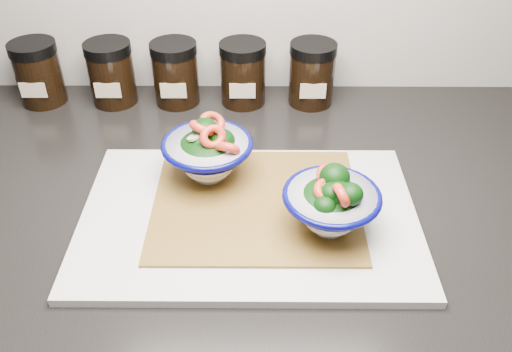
{
  "coord_description": "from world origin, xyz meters",
  "views": [
    {
      "loc": [
        0.05,
        0.82,
        1.39
      ],
      "look_at": [
        0.04,
        1.39,
        0.96
      ],
      "focal_mm": 38.0,
      "sensor_mm": 36.0,
      "label": 1
    }
  ],
  "objects_px": {
    "spice_jar_e": "(312,74)",
    "spice_jar_b": "(111,73)",
    "bowl_left": "(208,153)",
    "spice_jar_a": "(38,73)",
    "cutting_board": "(249,217)",
    "spice_jar_c": "(175,73)",
    "bowl_right": "(332,204)",
    "spice_jar_d": "(243,73)"
  },
  "relations": [
    {
      "from": "spice_jar_e",
      "to": "spice_jar_b",
      "type": "bearing_deg",
      "value": 180.0
    },
    {
      "from": "bowl_left",
      "to": "spice_jar_a",
      "type": "distance_m",
      "value": 0.4
    },
    {
      "from": "cutting_board",
      "to": "spice_jar_c",
      "type": "xyz_separation_m",
      "value": [
        -0.14,
        0.32,
        0.05
      ]
    },
    {
      "from": "bowl_right",
      "to": "spice_jar_d",
      "type": "relative_size",
      "value": 1.1
    },
    {
      "from": "bowl_right",
      "to": "spice_jar_c",
      "type": "height_order",
      "value": "spice_jar_c"
    },
    {
      "from": "cutting_board",
      "to": "bowl_right",
      "type": "xyz_separation_m",
      "value": [
        0.1,
        -0.03,
        0.05
      ]
    },
    {
      "from": "bowl_right",
      "to": "spice_jar_c",
      "type": "relative_size",
      "value": 1.1
    },
    {
      "from": "bowl_right",
      "to": "spice_jar_b",
      "type": "distance_m",
      "value": 0.5
    },
    {
      "from": "cutting_board",
      "to": "bowl_left",
      "type": "xyz_separation_m",
      "value": [
        -0.06,
        0.08,
        0.05
      ]
    },
    {
      "from": "spice_jar_b",
      "to": "spice_jar_d",
      "type": "height_order",
      "value": "same"
    },
    {
      "from": "spice_jar_b",
      "to": "spice_jar_e",
      "type": "bearing_deg",
      "value": 0.0
    },
    {
      "from": "bowl_left",
      "to": "spice_jar_e",
      "type": "xyz_separation_m",
      "value": [
        0.16,
        0.25,
        0.0
      ]
    },
    {
      "from": "spice_jar_c",
      "to": "spice_jar_d",
      "type": "distance_m",
      "value": 0.12
    },
    {
      "from": "cutting_board",
      "to": "spice_jar_e",
      "type": "relative_size",
      "value": 3.98
    },
    {
      "from": "spice_jar_a",
      "to": "spice_jar_e",
      "type": "height_order",
      "value": "same"
    },
    {
      "from": "spice_jar_a",
      "to": "spice_jar_b",
      "type": "distance_m",
      "value": 0.13
    },
    {
      "from": "spice_jar_a",
      "to": "spice_jar_d",
      "type": "xyz_separation_m",
      "value": [
        0.36,
        0.0,
        0.0
      ]
    },
    {
      "from": "bowl_left",
      "to": "spice_jar_b",
      "type": "bearing_deg",
      "value": 127.9
    },
    {
      "from": "spice_jar_d",
      "to": "spice_jar_a",
      "type": "bearing_deg",
      "value": 180.0
    },
    {
      "from": "bowl_left",
      "to": "spice_jar_e",
      "type": "distance_m",
      "value": 0.3
    },
    {
      "from": "spice_jar_b",
      "to": "spice_jar_d",
      "type": "relative_size",
      "value": 1.0
    },
    {
      "from": "spice_jar_d",
      "to": "spice_jar_e",
      "type": "relative_size",
      "value": 1.0
    },
    {
      "from": "spice_jar_a",
      "to": "spice_jar_b",
      "type": "xyz_separation_m",
      "value": [
        0.13,
        0.0,
        0.0
      ]
    },
    {
      "from": "bowl_left",
      "to": "spice_jar_b",
      "type": "xyz_separation_m",
      "value": [
        -0.19,
        0.25,
        0.0
      ]
    },
    {
      "from": "bowl_right",
      "to": "spice_jar_c",
      "type": "xyz_separation_m",
      "value": [
        -0.24,
        0.36,
        0.0
      ]
    },
    {
      "from": "cutting_board",
      "to": "spice_jar_c",
      "type": "distance_m",
      "value": 0.36
    },
    {
      "from": "spice_jar_d",
      "to": "spice_jar_c",
      "type": "bearing_deg",
      "value": 180.0
    },
    {
      "from": "bowl_right",
      "to": "spice_jar_b",
      "type": "xyz_separation_m",
      "value": [
        -0.35,
        0.36,
        0.0
      ]
    },
    {
      "from": "spice_jar_b",
      "to": "spice_jar_c",
      "type": "height_order",
      "value": "same"
    },
    {
      "from": "spice_jar_b",
      "to": "spice_jar_e",
      "type": "relative_size",
      "value": 1.0
    },
    {
      "from": "cutting_board",
      "to": "bowl_right",
      "type": "bearing_deg",
      "value": -16.67
    },
    {
      "from": "bowl_right",
      "to": "cutting_board",
      "type": "bearing_deg",
      "value": 163.33
    },
    {
      "from": "bowl_left",
      "to": "spice_jar_b",
      "type": "relative_size",
      "value": 1.15
    },
    {
      "from": "spice_jar_c",
      "to": "spice_jar_b",
      "type": "bearing_deg",
      "value": 180.0
    },
    {
      "from": "spice_jar_a",
      "to": "spice_jar_c",
      "type": "relative_size",
      "value": 1.0
    },
    {
      "from": "spice_jar_a",
      "to": "spice_jar_e",
      "type": "relative_size",
      "value": 1.0
    },
    {
      "from": "spice_jar_d",
      "to": "spice_jar_b",
      "type": "bearing_deg",
      "value": 180.0
    },
    {
      "from": "bowl_left",
      "to": "spice_jar_d",
      "type": "height_order",
      "value": "same"
    },
    {
      "from": "spice_jar_c",
      "to": "bowl_left",
      "type": "bearing_deg",
      "value": -72.57
    },
    {
      "from": "spice_jar_c",
      "to": "spice_jar_e",
      "type": "relative_size",
      "value": 1.0
    },
    {
      "from": "spice_jar_b",
      "to": "spice_jar_d",
      "type": "bearing_deg",
      "value": 0.0
    },
    {
      "from": "cutting_board",
      "to": "bowl_right",
      "type": "relative_size",
      "value": 3.62
    }
  ]
}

